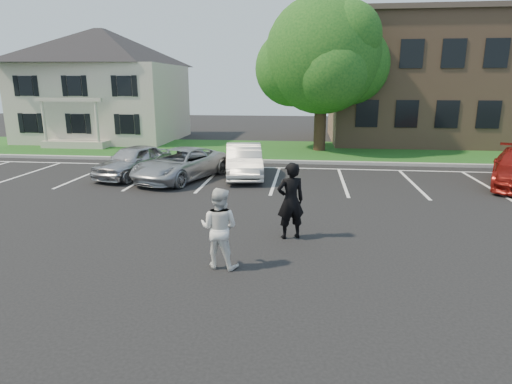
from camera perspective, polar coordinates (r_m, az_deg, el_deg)
ground_plane at (r=10.39m, az=-0.65°, el=-8.06°), size 90.00×90.00×0.00m
curb at (r=21.91m, az=3.38°, el=4.07°), size 40.00×0.30×0.15m
grass_strip at (r=25.86m, az=3.91°, el=5.55°), size 44.00×8.00×0.08m
stall_lines at (r=18.90m, az=7.06°, el=2.13°), size 34.00×5.36×0.01m
house at (r=32.76m, az=-19.59°, el=13.27°), size 10.30×9.22×7.60m
office_building at (r=34.01m, az=29.57°, el=12.83°), size 22.40×10.40×8.30m
tree at (r=25.87m, az=9.04°, el=17.21°), size 7.80×7.20×8.80m
man_black_suit at (r=11.07m, az=4.64°, el=-1.17°), size 0.86×0.72×2.02m
man_white_shirt at (r=9.36m, az=-4.93°, el=-4.80°), size 0.99×0.84×1.80m
car_silver_west at (r=19.32m, az=-16.01°, el=3.99°), size 2.74×4.31×1.37m
car_silver_minivan at (r=18.25m, az=-10.04°, el=3.66°), size 3.72×5.19×1.31m
car_white_sedan at (r=18.53m, az=-1.63°, el=4.18°), size 2.18×4.44×1.40m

